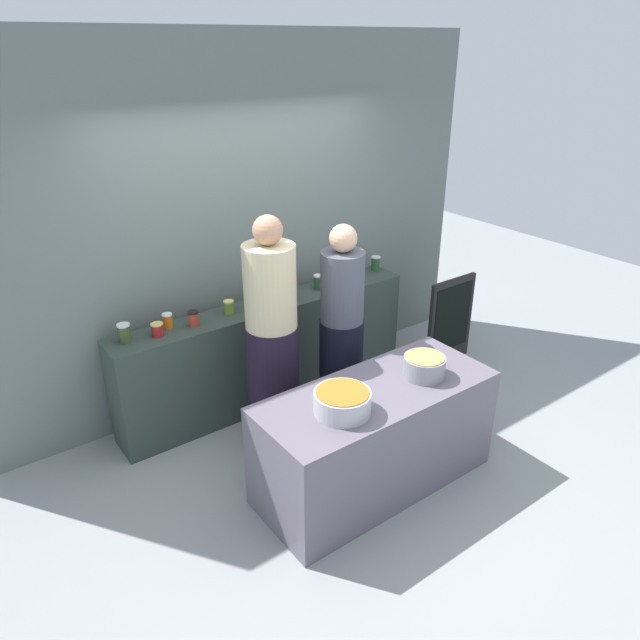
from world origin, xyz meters
TOP-DOWN VIEW (x-y plane):
  - ground at (0.00, 0.00)m, footprint 12.00×12.00m
  - storefront_wall at (0.00, 1.45)m, footprint 4.80×0.12m
  - display_shelf at (0.00, 1.10)m, footprint 2.70×0.36m
  - prep_table at (0.00, -0.30)m, footprint 1.70×0.70m
  - preserve_jar_0 at (-1.19, 1.13)m, footprint 0.09×0.09m
  - preserve_jar_1 at (-0.96, 1.08)m, footprint 0.09×0.09m
  - preserve_jar_2 at (-0.84, 1.17)m, footprint 0.08×0.08m
  - preserve_jar_3 at (-0.67, 1.08)m, footprint 0.08×0.08m
  - preserve_jar_4 at (-0.34, 1.12)m, footprint 0.08×0.08m
  - preserve_jar_5 at (-0.14, 1.07)m, footprint 0.08×0.08m
  - preserve_jar_6 at (0.09, 1.04)m, footprint 0.09×0.09m
  - preserve_jar_7 at (0.22, 1.04)m, footprint 0.07×0.07m
  - preserve_jar_8 at (0.54, 1.11)m, footprint 0.08×0.08m
  - preserve_jar_9 at (0.64, 1.09)m, footprint 0.09×0.09m
  - preserve_jar_10 at (0.90, 1.09)m, footprint 0.09×0.09m
  - preserve_jar_11 at (1.26, 1.16)m, footprint 0.09×0.09m
  - cooking_pot_left at (-0.36, -0.37)m, footprint 0.36×0.36m
  - cooking_pot_center at (0.38, -0.35)m, footprint 0.29×0.29m
  - cook_with_tongs at (-0.30, 0.54)m, footprint 0.40×0.40m
  - cook_in_cap at (0.30, 0.47)m, footprint 0.35×0.35m
  - chalkboard_sign at (1.77, 0.61)m, footprint 0.57×0.05m

SIDE VIEW (x-z plane):
  - ground at x=0.00m, z-range 0.00..0.00m
  - prep_table at x=0.00m, z-range 0.00..0.78m
  - chalkboard_sign at x=1.77m, z-range 0.01..0.88m
  - display_shelf at x=0.00m, z-range 0.00..0.91m
  - cook_in_cap at x=0.30m, z-range -0.08..1.61m
  - cook_with_tongs at x=-0.30m, z-range -0.09..1.76m
  - cooking_pot_left at x=-0.36m, z-range 0.78..0.93m
  - cooking_pot_center at x=0.38m, z-range 0.78..0.93m
  - preserve_jar_1 at x=-0.96m, z-range 0.91..1.01m
  - preserve_jar_4 at x=-0.34m, z-range 0.91..1.02m
  - preserve_jar_7 at x=0.22m, z-range 0.91..1.03m
  - preserve_jar_2 at x=-0.84m, z-range 0.91..1.03m
  - preserve_jar_6 at x=0.09m, z-range 0.91..1.03m
  - preserve_jar_3 at x=-0.67m, z-range 0.91..1.03m
  - preserve_jar_5 at x=-0.14m, z-range 0.91..1.04m
  - preserve_jar_8 at x=0.54m, z-range 0.91..1.04m
  - preserve_jar_11 at x=1.26m, z-range 0.91..1.05m
  - preserve_jar_10 at x=0.90m, z-range 0.91..1.05m
  - preserve_jar_0 at x=-1.19m, z-range 0.91..1.05m
  - preserve_jar_9 at x=0.64m, z-range 0.91..1.05m
  - storefront_wall at x=0.00m, z-range 0.00..3.00m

